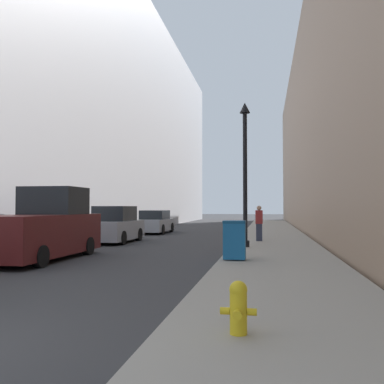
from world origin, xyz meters
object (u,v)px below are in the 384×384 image
fire_hydrant (238,306)px  pickup_truck (42,229)px  trash_bin (235,240)px  pedestrian_on_sidewalk (259,223)px  parked_sedan_far (155,223)px  parked_sedan_near (115,226)px  lamppost (245,165)px

fire_hydrant → pickup_truck: pickup_truck is taller
trash_bin → pickup_truck: bearing=178.8°
trash_bin → pedestrian_on_sidewalk: bearing=85.3°
trash_bin → pickup_truck: 6.33m
trash_bin → parked_sedan_far: 15.71m
pickup_truck → parked_sedan_near: pickup_truck is taller
trash_bin → pickup_truck: size_ratio=0.22×
pickup_truck → parked_sedan_far: (0.03, 14.27, -0.31)m
pickup_truck → parked_sedan_near: size_ratio=1.26×
pedestrian_on_sidewalk → lamppost: bearing=-99.1°
trash_bin → parked_sedan_near: 9.37m
parked_sedan_near → pedestrian_on_sidewalk: pedestrian_on_sidewalk is taller
fire_hydrant → parked_sedan_far: parked_sedan_far is taller
pickup_truck → parked_sedan_far: pickup_truck is taller
trash_bin → parked_sedan_far: parked_sedan_far is taller
fire_hydrant → lamppost: size_ratio=0.11×
trash_bin → fire_hydrant: bearing=-85.5°
lamppost → pedestrian_on_sidewalk: lamppost is taller
trash_bin → pedestrian_on_sidewalk: (0.61, 7.32, 0.23)m
fire_hydrant → trash_bin: 7.54m
fire_hydrant → parked_sedan_near: bearing=115.5°
trash_bin → pedestrian_on_sidewalk: pedestrian_on_sidewalk is taller
pickup_truck → trash_bin: bearing=-1.2°
fire_hydrant → pickup_truck: bearing=132.2°
lamppost → parked_sedan_near: (-6.42, 2.68, -2.60)m
pedestrian_on_sidewalk → parked_sedan_near: bearing=-176.7°
trash_bin → parked_sedan_near: size_ratio=0.28×
lamppost → pickup_truck: bearing=-147.4°
parked_sedan_far → pickup_truck: bearing=-90.1°
fire_hydrant → parked_sedan_far: bearing=107.5°
parked_sedan_far → pedestrian_on_sidewalk: pedestrian_on_sidewalk is taller
fire_hydrant → parked_sedan_near: 16.01m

